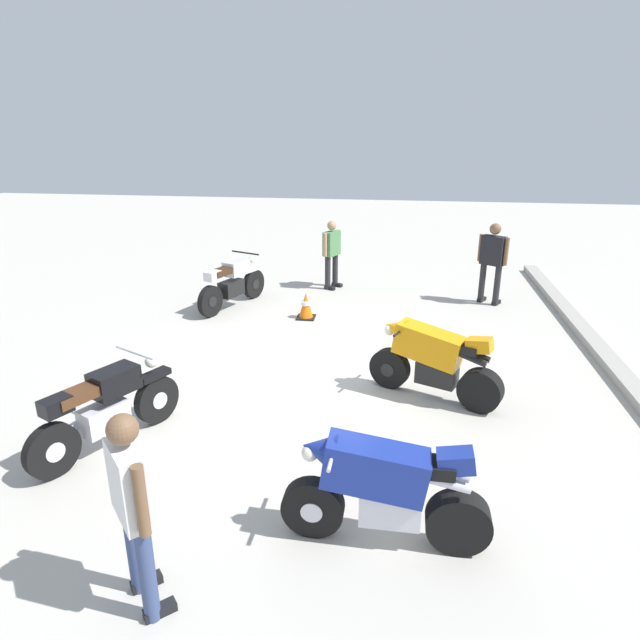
{
  "coord_description": "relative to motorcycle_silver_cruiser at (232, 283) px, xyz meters",
  "views": [
    {
      "loc": [
        7.78,
        1.09,
        3.78
      ],
      "look_at": [
        -0.46,
        -0.05,
        0.75
      ],
      "focal_mm": 31.19,
      "sensor_mm": 36.0,
      "label": 1
    }
  ],
  "objects": [
    {
      "name": "motorcycle_silver_cruiser",
      "position": [
        0.0,
        0.0,
        0.0
      ],
      "size": [
        1.98,
        1.0,
        1.09
      ],
      "rotation": [
        0.0,
        0.0,
        2.75
      ],
      "color": "black",
      "rests_on": "ground"
    },
    {
      "name": "person_in_black_shirt",
      "position": [
        -0.97,
        5.4,
        0.48
      ],
      "size": [
        0.51,
        0.6,
        1.74
      ],
      "rotation": [
        0.0,
        0.0,
        2.54
      ],
      "color": "#262628",
      "rests_on": "ground"
    },
    {
      "name": "motorcycle_black_cruiser",
      "position": [
        5.4,
        0.03,
        0.0
      ],
      "size": [
        1.92,
        1.07,
        1.09
      ],
      "rotation": [
        0.0,
        0.0,
        2.67
      ],
      "color": "black",
      "rests_on": "ground"
    },
    {
      "name": "person_in_green_shirt",
      "position": [
        -1.7,
        1.91,
        0.36
      ],
      "size": [
        0.59,
        0.46,
        1.58
      ],
      "rotation": [
        0.0,
        0.0,
        1.09
      ],
      "color": "#262628",
      "rests_on": "ground"
    },
    {
      "name": "motorcycle_blue_sportbike",
      "position": [
        6.57,
        3.37,
        0.07
      ],
      "size": [
        0.7,
        1.95,
        1.14
      ],
      "rotation": [
        0.0,
        0.0,
        4.69
      ],
      "color": "black",
      "rests_on": "ground"
    },
    {
      "name": "curb_edge",
      "position": [
        3.07,
        6.88,
        -0.45
      ],
      "size": [
        14.0,
        0.3,
        0.15
      ],
      "primitive_type": "cube",
      "color": "#9C978F",
      "rests_on": "ground"
    },
    {
      "name": "ground_plane",
      "position": [
        3.07,
        2.28,
        -0.52
      ],
      "size": [
        40.0,
        40.0,
        0.0
      ],
      "primitive_type": "plane",
      "color": "#B7B2A8"
    },
    {
      "name": "person_in_white_shirt",
      "position": [
        7.57,
        1.46,
        0.5
      ],
      "size": [
        0.58,
        0.55,
        1.77
      ],
      "rotation": [
        0.0,
        0.0,
        2.3
      ],
      "color": "#384772",
      "rests_on": "ground"
    },
    {
      "name": "motorcycle_orange_sportbike",
      "position": [
        3.59,
        3.97,
        0.07
      ],
      "size": [
        1.02,
        1.86,
        1.14
      ],
      "rotation": [
        0.0,
        0.0,
        4.29
      ],
      "color": "black",
      "rests_on": "ground"
    },
    {
      "name": "traffic_cone",
      "position": [
        0.5,
        1.65,
        -0.26
      ],
      "size": [
        0.36,
        0.36,
        0.53
      ],
      "color": "black",
      "rests_on": "ground"
    }
  ]
}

